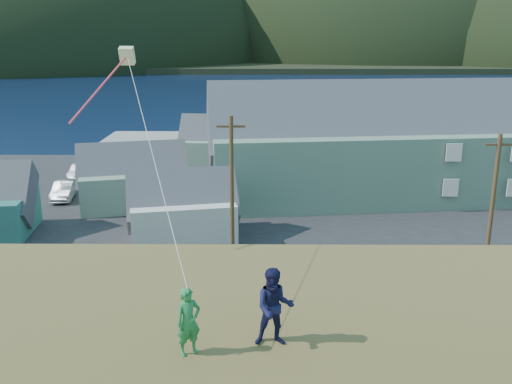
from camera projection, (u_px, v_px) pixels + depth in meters
ground at (247, 285)px, 32.25m from camera, size 900.00×900.00×0.00m
grass_strip at (246, 300)px, 30.31m from camera, size 110.00×8.00×0.10m
waterfront_lot at (252, 199)px, 48.61m from camera, size 72.00×36.00×0.12m
wharf at (206, 144)px, 70.70m from camera, size 26.00×14.00×0.90m
far_shore at (259, 55)px, 349.84m from camera, size 900.00×320.00×2.00m
far_hills at (327, 56)px, 300.54m from camera, size 760.00×265.00×143.00m
lodge at (411, 144)px, 48.48m from camera, size 35.31×13.67×12.10m
shed_palegreen_near at (133, 178)px, 46.17m from camera, size 9.78×7.32×6.35m
shed_white at (183, 208)px, 38.75m from camera, size 8.20×6.26×5.87m
shed_palegreen_far at (229, 144)px, 59.37m from camera, size 10.54×6.53×6.80m
utility_poles at (223, 201)px, 32.50m from camera, size 31.03×0.24×9.27m
parked_cars at (119, 178)px, 52.44m from camera, size 24.84×12.70×1.55m
kite_flyer_green at (188, 322)px, 11.85m from camera, size 0.65×0.59×1.49m
kite_flyer_navy at (274, 307)px, 12.19m from camera, size 0.88×0.70×1.75m
kite_rig at (124, 63)px, 17.94m from camera, size 2.03×4.22×9.51m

